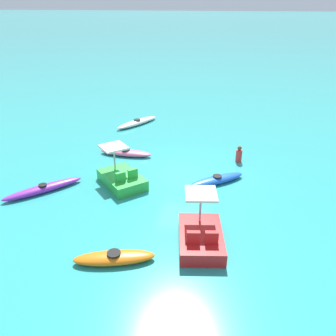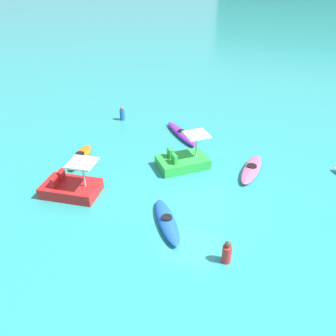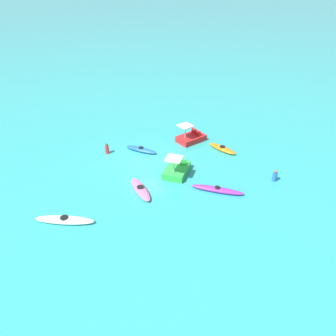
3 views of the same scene
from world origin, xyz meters
The scene contains 10 objects.
ground_plane centered at (0.00, 0.00, 0.00)m, with size 600.00×600.00×0.00m, color teal.
kayak_purple centered at (-2.99, 5.82, 0.16)m, with size 3.01×2.79×0.37m.
kayak_pink centered at (1.64, 3.55, 0.16)m, with size 0.74×2.90×0.37m.
kayak_blue centered at (-0.43, -1.67, 0.16)m, with size 2.28×2.62×0.37m.
kayak_orange centered at (-6.60, 1.09, 0.16)m, with size 1.49×2.74×0.37m.
kayak_white centered at (6.77, 4.50, 0.16)m, with size 3.43×2.40×0.37m.
pedal_boat_red centered at (-5.08, -1.54, 0.34)m, with size 2.66×1.96×1.68m.
pedal_boat_green centered at (-1.56, 2.63, 0.34)m, with size 2.75×2.76×1.68m.
person_near_shore centered at (-7.35, 6.46, 0.39)m, with size 0.45×0.45×0.88m.
person_by_kayaks centered at (2.19, -2.56, 0.39)m, with size 0.40×0.40×0.88m.
Camera 3 is at (7.14, 19.31, 12.16)m, focal length 32.52 mm.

